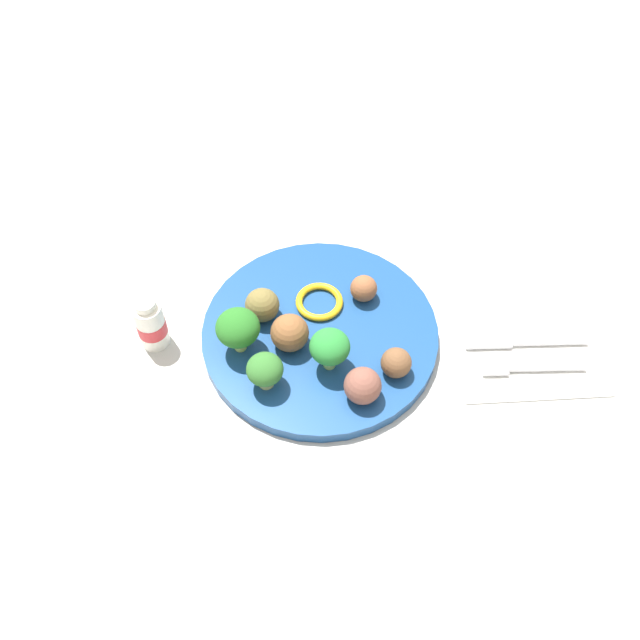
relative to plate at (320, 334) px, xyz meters
name	(u,v)px	position (x,y,z in m)	size (l,w,h in m)	color
ground_plane	(320,338)	(0.00, 0.00, -0.01)	(4.00, 4.00, 0.00)	#B2B2AD
plate	(320,334)	(0.00, 0.00, 0.00)	(0.28, 0.28, 0.02)	navy
broccoli_floret_near_rim	(238,328)	(0.09, 0.02, 0.05)	(0.05, 0.05, 0.06)	#ABD06A
broccoli_floret_mid_right	(330,347)	(-0.01, 0.05, 0.04)	(0.05, 0.05, 0.05)	#8FCC6D
broccoli_floret_back_left	(265,370)	(0.06, 0.07, 0.04)	(0.04, 0.04, 0.05)	#A6BB73
meatball_front_right	(290,333)	(0.04, 0.02, 0.03)	(0.04, 0.04, 0.04)	brown
meatball_back_right	(364,288)	(-0.05, -0.05, 0.02)	(0.03, 0.03, 0.03)	brown
meatball_mid_right	(396,363)	(-0.08, 0.06, 0.03)	(0.03, 0.03, 0.03)	brown
meatball_back_left	(363,386)	(-0.04, 0.09, 0.03)	(0.04, 0.04, 0.04)	brown
meatball_center	(262,305)	(0.07, -0.02, 0.03)	(0.04, 0.04, 0.04)	brown
pepper_ring_front_left	(316,302)	(0.00, -0.04, 0.01)	(0.06, 0.06, 0.01)	yellow
napkin	(529,356)	(-0.24, 0.03, -0.01)	(0.17, 0.12, 0.01)	white
fork	(526,366)	(-0.24, 0.05, 0.00)	(0.12, 0.02, 0.01)	silver
knife	(520,341)	(-0.24, 0.01, 0.00)	(0.15, 0.02, 0.01)	silver
yogurt_bottle	(151,321)	(0.20, 0.00, 0.03)	(0.03, 0.03, 0.08)	white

